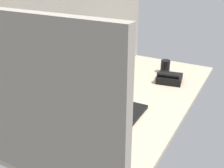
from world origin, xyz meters
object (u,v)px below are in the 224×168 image
(keyboard, at_px, (127,117))
(mouse, at_px, (99,141))
(monitor, at_px, (80,72))
(mug_black_travel, at_px, (165,66))
(desk_phone, at_px, (169,78))

(keyboard, xyz_separation_m, mouse, (-0.30, 0.02, 0.01))
(mouse, bearing_deg, monitor, 43.34)
(mug_black_travel, relative_size, desk_phone, 0.49)
(monitor, xyz_separation_m, desk_phone, (0.63, -0.40, -0.19))
(keyboard, bearing_deg, monitor, 83.32)
(monitor, distance_m, desk_phone, 0.77)
(monitor, relative_size, mouse, 4.66)
(mouse, height_order, mug_black_travel, mug_black_travel)
(mug_black_travel, xyz_separation_m, desk_phone, (-0.19, -0.10, -0.02))
(desk_phone, bearing_deg, mouse, 175.88)
(keyboard, height_order, desk_phone, desk_phone)
(desk_phone, bearing_deg, monitor, 147.22)
(keyboard, distance_m, mouse, 0.30)
(mouse, bearing_deg, keyboard, -5.93)
(keyboard, distance_m, desk_phone, 0.66)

